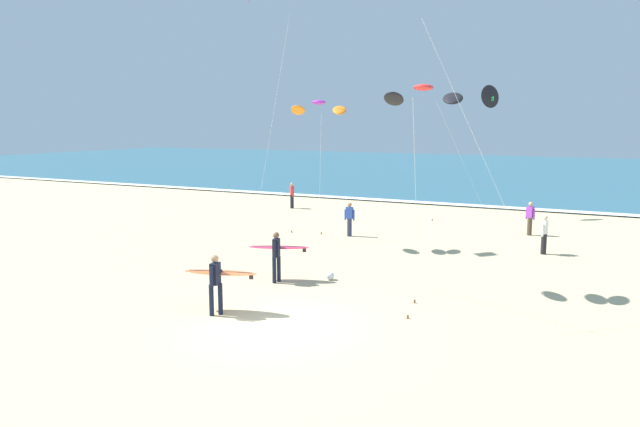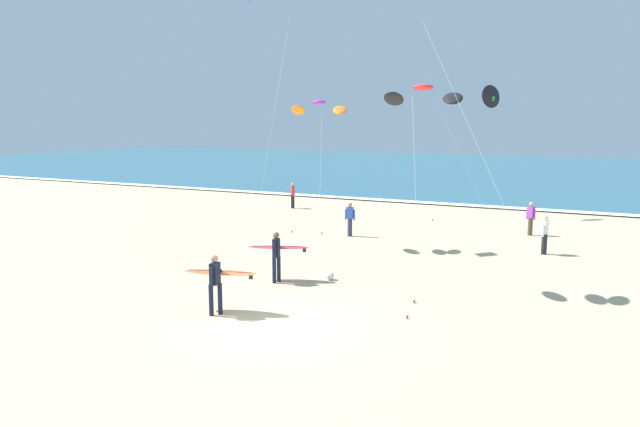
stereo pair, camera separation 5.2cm
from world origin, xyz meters
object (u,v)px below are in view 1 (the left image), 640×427
object	(u,v)px
bystander_blue_top	(349,219)
bystander_purple_top	(530,218)
surfer_lead	(277,251)
beach_ball	(330,276)
bystander_red_top	(292,195)
kite_arc_scarlet_far	(423,95)
surfer_trailing	(218,277)
bystander_white_top	(544,234)
kite_delta_charcoal_high	(491,97)
kite_arc_violet_distant	(319,108)

from	to	relation	value
bystander_blue_top	bystander_purple_top	xyz separation A→B (m)	(7.50, 4.05, 0.00)
surfer_lead	beach_ball	bearing A→B (deg)	32.13
bystander_blue_top	bystander_purple_top	distance (m)	8.52
bystander_blue_top	bystander_purple_top	size ratio (longest dim) A/B	1.00
bystander_red_top	bystander_blue_top	distance (m)	9.71
kite_arc_scarlet_far	surfer_trailing	bearing A→B (deg)	-128.78
kite_arc_scarlet_far	beach_ball	distance (m)	6.67
surfer_trailing	bystander_white_top	size ratio (longest dim) A/B	1.41
kite_delta_charcoal_high	kite_arc_violet_distant	bearing A→B (deg)	-112.19
surfer_lead	kite_arc_violet_distant	distance (m)	7.77
kite_delta_charcoal_high	bystander_purple_top	size ratio (longest dim) A/B	4.62
bystander_white_top	beach_ball	bearing A→B (deg)	-128.55
bystander_purple_top	beach_ball	distance (m)	12.55
surfer_trailing	beach_ball	world-z (taller)	surfer_trailing
bystander_white_top	surfer_lead	bearing A→B (deg)	-131.53
bystander_white_top	bystander_blue_top	distance (m)	8.58
kite_arc_scarlet_far	bystander_red_top	distance (m)	19.29
bystander_red_top	bystander_white_top	distance (m)	16.93
kite_arc_violet_distant	surfer_trailing	bearing A→B (deg)	-79.87
kite_arc_scarlet_far	kite_delta_charcoal_high	world-z (taller)	kite_delta_charcoal_high
beach_ball	surfer_lead	bearing A→B (deg)	-147.87
kite_arc_violet_distant	bystander_purple_top	world-z (taller)	kite_arc_violet_distant
bystander_red_top	beach_ball	xyz separation A→B (m)	(9.53, -14.30, -0.67)
bystander_white_top	kite_arc_scarlet_far	bearing A→B (deg)	-113.72
bystander_purple_top	bystander_white_top	bearing A→B (deg)	-74.97
bystander_blue_top	surfer_trailing	bearing A→B (deg)	-83.48
beach_ball	kite_delta_charcoal_high	bearing A→B (deg)	83.74
kite_arc_scarlet_far	kite_arc_violet_distant	size ratio (longest dim) A/B	1.04
bystander_blue_top	kite_delta_charcoal_high	bearing A→B (deg)	64.13
beach_ball	bystander_red_top	bearing A→B (deg)	123.68
kite_delta_charcoal_high	bystander_purple_top	world-z (taller)	kite_delta_charcoal_high
surfer_trailing	kite_arc_scarlet_far	world-z (taller)	kite_arc_scarlet_far
beach_ball	surfer_trailing	bearing A→B (deg)	-104.92
surfer_lead	bystander_blue_top	distance (m)	8.51
bystander_red_top	bystander_blue_top	xyz separation A→B (m)	(6.92, -6.81, 0.00)
kite_delta_charcoal_high	beach_ball	bearing A→B (deg)	-96.26
bystander_white_top	bystander_purple_top	world-z (taller)	same
surfer_lead	kite_delta_charcoal_high	size ratio (longest dim) A/B	0.29
surfer_lead	surfer_trailing	size ratio (longest dim) A/B	0.96
bystander_white_top	bystander_blue_top	size ratio (longest dim) A/B	1.00
surfer_trailing	kite_arc_violet_distant	size ratio (longest dim) A/B	0.36
surfer_trailing	beach_ball	distance (m)	4.86
surfer_lead	surfer_trailing	world-z (taller)	same
kite_delta_charcoal_high	bystander_blue_top	bearing A→B (deg)	-115.87
kite_arc_violet_distant	kite_arc_scarlet_far	bearing A→B (deg)	-36.94
kite_arc_violet_distant	bystander_red_top	size ratio (longest dim) A/B	3.91
surfer_trailing	bystander_white_top	xyz separation A→B (m)	(7.20, 12.11, -0.23)
surfer_trailing	kite_arc_scarlet_far	bearing A→B (deg)	51.22
kite_arc_scarlet_far	bystander_white_top	xyz separation A→B (m)	(3.05, 6.94, -5.30)
kite_arc_violet_distant	bystander_white_top	xyz separation A→B (m)	(8.91, 2.54, -5.07)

